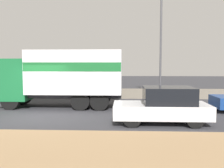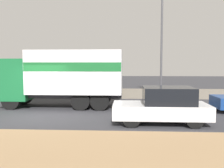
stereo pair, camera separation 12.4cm
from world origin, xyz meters
The scene contains 5 objects.
ground_plane centered at (0.00, 0.00, 0.00)m, with size 80.00×80.00×0.00m, color #38383D.
stone_wall_backdrop centered at (0.00, 6.47, 0.36)m, with size 60.00×0.35×0.72m.
street_lamp centered at (6.85, 5.69, 4.47)m, with size 0.56×0.28×7.83m.
box_truck centered at (0.90, 2.59, 1.94)m, with size 7.06×2.58×3.29m.
car_hatchback centered at (6.00, -1.12, 0.77)m, with size 4.02×1.80×1.56m.
Camera 1 is at (4.30, -11.73, 2.55)m, focal length 40.00 mm.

